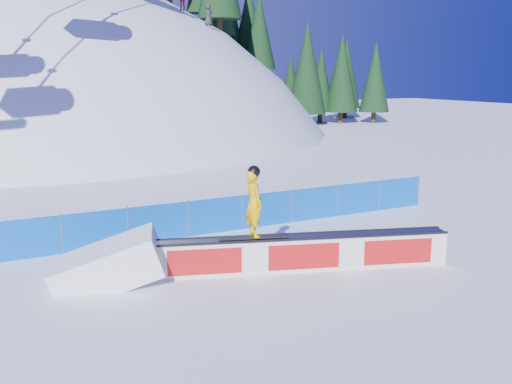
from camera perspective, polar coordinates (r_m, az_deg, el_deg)
ground at (r=14.81m, az=-4.18°, el=-9.33°), size 160.00×160.00×0.00m
snow_hill at (r=59.74m, az=-20.35°, el=-11.90°), size 64.00×64.00×64.00m
treeline at (r=61.25m, az=2.64°, el=15.19°), size 25.36×12.70×19.89m
safety_fence at (r=18.65m, az=-9.67°, el=-3.03°), size 22.05×0.05×1.30m
rail_box at (r=15.80m, az=4.59°, el=-6.08°), size 8.04×3.11×0.99m
snow_ramp at (r=15.60m, az=-14.41°, el=-8.56°), size 3.32×2.62×1.81m
snowboarder at (r=15.15m, az=-0.22°, el=-1.06°), size 1.89×0.90×1.96m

